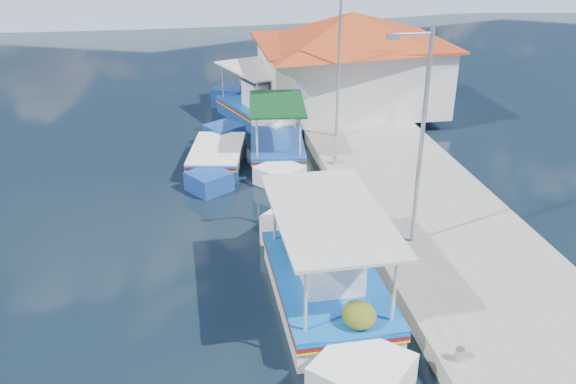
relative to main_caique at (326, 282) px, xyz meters
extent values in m
plane|color=black|center=(-1.67, -0.24, -0.56)|extent=(160.00, 160.00, 0.00)
cube|color=#A9A79E|center=(4.23, 5.76, -0.31)|extent=(5.00, 44.00, 0.50)
cylinder|color=#A5A8AD|center=(2.13, -3.24, 0.09)|extent=(0.20, 0.20, 0.30)
cylinder|color=#A5A8AD|center=(2.13, 1.76, 0.09)|extent=(0.20, 0.20, 0.30)
cylinder|color=#A5A8AD|center=(2.13, 7.76, 0.09)|extent=(0.20, 0.20, 0.30)
cylinder|color=#A5A8AD|center=(2.13, 13.76, 0.09)|extent=(0.20, 0.20, 0.30)
cube|color=white|center=(0.00, -0.09, -0.31)|extent=(2.52, 4.88, 1.06)
cube|color=white|center=(0.03, 3.13, -0.18)|extent=(2.51, 2.51, 1.17)
cube|color=white|center=(-0.04, -3.20, -0.31)|extent=(2.44, 2.44, 1.01)
cube|color=blue|center=(0.00, -0.09, 0.18)|extent=(2.59, 5.03, 0.07)
cube|color=#AB0F0E|center=(0.00, -0.09, 0.09)|extent=(2.59, 5.03, 0.06)
cube|color=yellow|center=(0.00, -0.09, 0.01)|extent=(2.59, 5.03, 0.04)
cube|color=blue|center=(0.00, -0.09, 0.26)|extent=(2.62, 4.98, 0.06)
cube|color=brown|center=(0.00, -0.09, 0.23)|extent=(2.32, 4.78, 0.06)
cube|color=white|center=(-0.01, -0.42, 0.84)|extent=(1.37, 1.47, 1.23)
cube|color=silver|center=(-0.01, -0.42, 1.48)|extent=(1.49, 1.58, 0.07)
cylinder|color=beige|center=(-0.96, 1.96, 1.12)|extent=(0.08, 0.08, 1.79)
cylinder|color=beige|center=(1.01, 1.94, 1.12)|extent=(0.08, 0.08, 1.79)
cylinder|color=beige|center=(-1.01, -2.12, 1.12)|extent=(0.08, 0.08, 1.79)
cylinder|color=beige|center=(0.96, -2.14, 1.12)|extent=(0.08, 0.08, 1.79)
cube|color=silver|center=(0.00, -0.09, 2.01)|extent=(2.64, 4.88, 0.08)
ellipsoid|color=#404A13|center=(-0.43, 1.48, 0.54)|extent=(0.85, 0.94, 0.64)
ellipsoid|color=#404A13|center=(0.36, 2.03, 0.49)|extent=(0.72, 0.79, 0.54)
ellipsoid|color=#404A13|center=(0.20, -2.10, 0.51)|extent=(0.76, 0.84, 0.57)
sphere|color=#F12C07|center=(1.12, 0.57, 1.06)|extent=(0.45, 0.45, 0.45)
cube|color=white|center=(0.27, 9.82, -0.34)|extent=(2.42, 3.92, 0.95)
cube|color=white|center=(-0.02, 12.30, -0.22)|extent=(2.02, 2.02, 1.05)
cube|color=white|center=(0.55, 7.42, -0.34)|extent=(1.97, 1.97, 0.90)
cube|color=blue|center=(0.27, 9.82, 0.10)|extent=(2.49, 4.04, 0.06)
cube|color=#AB0F0E|center=(0.27, 9.82, 0.02)|extent=(2.49, 4.04, 0.05)
cube|color=yellow|center=(0.27, 9.82, -0.05)|extent=(2.49, 4.04, 0.04)
cube|color=navy|center=(0.27, 9.82, 0.17)|extent=(2.50, 4.01, 0.05)
cube|color=brown|center=(0.27, 9.82, 0.14)|extent=(2.25, 3.83, 0.05)
cylinder|color=beige|center=(-0.71, 11.28, 0.94)|extent=(0.07, 0.07, 1.60)
cylinder|color=beige|center=(0.88, 11.46, 0.94)|extent=(0.07, 0.07, 1.60)
cylinder|color=beige|center=(-0.35, 8.17, 0.94)|extent=(0.07, 0.07, 1.60)
cylinder|color=beige|center=(1.24, 8.36, 0.94)|extent=(0.07, 0.07, 1.60)
cube|color=#0C3E1A|center=(0.27, 9.82, 1.74)|extent=(2.51, 3.94, 0.07)
cube|color=navy|center=(-2.15, 9.49, -0.33)|extent=(2.47, 3.78, 0.97)
cube|color=navy|center=(-2.59, 11.78, -0.21)|extent=(1.84, 1.84, 1.07)
cube|color=navy|center=(-1.72, 7.27, -0.33)|extent=(1.79, 1.79, 0.92)
cube|color=blue|center=(-2.15, 9.49, 0.12)|extent=(2.54, 3.89, 0.06)
cube|color=#AB0F0E|center=(-2.15, 9.49, 0.04)|extent=(2.54, 3.89, 0.05)
cube|color=yellow|center=(-2.15, 9.49, -0.04)|extent=(2.54, 3.89, 0.04)
cube|color=white|center=(-2.15, 9.49, 0.19)|extent=(2.56, 3.86, 0.05)
cube|color=brown|center=(-2.15, 9.49, 0.16)|extent=(2.31, 3.68, 0.05)
cube|color=navy|center=(0.09, 14.85, -0.32)|extent=(3.59, 4.82, 1.02)
cube|color=navy|center=(1.08, 17.55, -0.19)|extent=(2.15, 2.15, 1.12)
cube|color=navy|center=(-0.87, 12.24, -0.32)|extent=(2.09, 2.09, 0.96)
cube|color=blue|center=(0.09, 14.85, 0.15)|extent=(3.70, 4.96, 0.06)
cube|color=#AB0F0E|center=(0.09, 14.85, 0.06)|extent=(3.70, 4.96, 0.05)
cube|color=yellow|center=(0.09, 14.85, -0.01)|extent=(3.70, 4.96, 0.04)
cube|color=blue|center=(0.09, 14.85, 0.22)|extent=(3.70, 4.93, 0.05)
cube|color=brown|center=(0.09, 14.85, 0.19)|extent=(3.39, 4.68, 0.05)
cube|color=white|center=(-0.02, 14.55, 0.78)|extent=(1.64, 1.73, 1.18)
cube|color=silver|center=(-0.02, 14.55, 1.39)|extent=(1.78, 1.87, 0.06)
cylinder|color=beige|center=(-0.13, 16.86, 1.05)|extent=(0.07, 0.07, 1.71)
cylinder|color=beige|center=(1.55, 16.24, 1.05)|extent=(0.07, 0.07, 1.71)
cylinder|color=beige|center=(-1.38, 13.46, 1.05)|extent=(0.07, 0.07, 1.71)
cylinder|color=beige|center=(0.31, 12.84, 1.05)|extent=(0.07, 0.07, 1.71)
cube|color=silver|center=(0.09, 14.85, 1.90)|extent=(3.70, 4.86, 0.07)
cube|color=silver|center=(4.53, 14.76, 1.44)|extent=(8.00, 6.00, 3.00)
cube|color=red|center=(4.53, 14.76, 2.99)|extent=(8.64, 6.48, 0.10)
pyramid|color=red|center=(4.53, 14.76, 3.64)|extent=(10.49, 10.49, 1.40)
cube|color=brown|center=(0.55, 13.76, 0.94)|extent=(0.06, 1.00, 2.00)
cube|color=blue|center=(0.55, 16.26, 1.54)|extent=(0.06, 1.20, 0.90)
cylinder|color=#A5A8AD|center=(2.93, 1.76, 2.94)|extent=(0.12, 0.12, 6.00)
cylinder|color=#A5A8AD|center=(2.43, 1.76, 5.79)|extent=(1.00, 0.08, 0.08)
cube|color=#A5A8AD|center=(1.93, 1.76, 5.74)|extent=(0.30, 0.14, 0.14)
cylinder|color=#A5A8AD|center=(2.93, 10.76, 2.94)|extent=(0.12, 0.12, 6.00)
camera|label=1|loc=(-3.11, -12.48, 8.55)|focal=37.65mm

